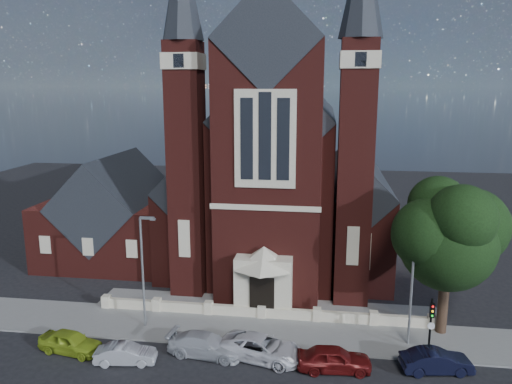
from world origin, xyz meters
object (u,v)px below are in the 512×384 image
church (283,171)px  street_lamp_right (414,279)px  car_white_suv (262,348)px  car_dark_red (334,359)px  car_navy (436,361)px  car_silver_b (206,345)px  car_silver_a (126,354)px  traffic_signal (431,321)px  street_lamp_left (144,266)px  parish_hall (116,218)px  car_lime_van (71,342)px  street_tree (451,238)px

church → street_lamp_right: (10.09, -18.94, -3.59)m
car_white_suv → car_dark_red: size_ratio=1.19×
church → car_dark_red: size_ratio=7.84×
car_navy → car_silver_b: bearing=81.1°
car_silver_a → car_navy: 18.74m
car_silver_b → car_navy: 14.01m
car_silver_a → traffic_signal: bearing=-89.3°
street_lamp_left → traffic_signal: (18.91, -1.57, -2.02)m
parish_hall → traffic_signal: parish_hall is taller
traffic_signal → car_navy: 2.37m
car_lime_van → car_silver_a: bearing=-90.5°
traffic_signal → car_dark_red: traffic_signal is taller
street_lamp_left → car_white_suv: 9.90m
church → street_lamp_left: 20.84m
car_silver_b → car_navy: bearing=-82.3°
traffic_signal → car_silver_a: bearing=-170.5°
street_lamp_left → street_lamp_right: (18.00, 0.00, 0.00)m
street_lamp_right → car_lime_van: bearing=-169.7°
traffic_signal → car_dark_red: size_ratio=0.90×
church → car_lime_van: 26.67m
church → car_white_suv: (0.70, -21.93, -7.45)m
car_lime_van → car_navy: size_ratio=0.99×
car_lime_van → car_silver_a: size_ratio=1.11×
church → car_silver_a: bearing=-107.6°
car_white_suv → car_navy: size_ratio=1.26×
car_silver_a → car_navy: car_navy is taller
street_tree → car_silver_a: 22.02m
car_silver_b → car_white_suv: bearing=-81.1°
church → street_lamp_right: 21.76m
parish_hall → car_lime_van: bearing=-75.9°
car_lime_van → car_white_suv: bearing=-75.6°
car_lime_van → car_dark_red: (16.63, 0.25, 0.05)m
car_silver_a → car_silver_b: size_ratio=0.76×
car_silver_b → car_dark_red: bearing=-86.9°
car_silver_a → car_dark_red: car_dark_red is taller
parish_hall → street_lamp_right: parish_hall is taller
car_dark_red → car_navy: (6.02, 0.68, -0.07)m
car_dark_red → car_navy: size_ratio=1.06×
car_white_suv → car_navy: (10.46, -0.01, -0.05)m
parish_hall → car_navy: (27.16, -17.00, -3.32)m
car_navy → street_tree: bearing=-26.2°
street_lamp_right → car_silver_a: size_ratio=2.17×
street_tree → car_navy: bearing=-107.0°
parish_hall → car_white_suv: size_ratio=2.30×
car_dark_red → street_tree: bearing=-59.0°
church → car_silver_b: bearing=-97.4°
car_silver_a → car_dark_red: 12.68m
street_lamp_left → street_lamp_right: size_ratio=1.00×
street_lamp_right → car_silver_a: (-17.59, -4.67, -3.98)m
parish_hall → street_lamp_left: (8.09, -14.00, 0.59)m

